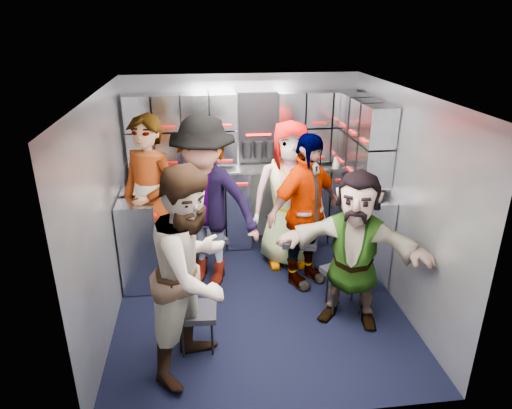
{
  "coord_description": "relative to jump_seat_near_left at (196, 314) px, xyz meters",
  "views": [
    {
      "loc": [
        -0.51,
        -3.93,
        2.71
      ],
      "look_at": [
        0.02,
        0.35,
        0.93
      ],
      "focal_mm": 32.0,
      "sensor_mm": 36.0,
      "label": 1
    }
  ],
  "objects": [
    {
      "name": "floor",
      "position": [
        0.62,
        0.65,
        -0.36
      ],
      "size": [
        3.0,
        3.0,
        0.0
      ],
      "primitive_type": "plane",
      "color": "black",
      "rests_on": "ground"
    },
    {
      "name": "wall_back",
      "position": [
        0.62,
        2.15,
        0.69
      ],
      "size": [
        2.8,
        0.04,
        2.1
      ],
      "primitive_type": "cube",
      "color": "#8F949C",
      "rests_on": "ground"
    },
    {
      "name": "wall_left",
      "position": [
        -0.78,
        0.65,
        0.69
      ],
      "size": [
        0.04,
        3.0,
        2.1
      ],
      "primitive_type": "cube",
      "color": "#8F949C",
      "rests_on": "ground"
    },
    {
      "name": "wall_right",
      "position": [
        2.02,
        0.65,
        0.69
      ],
      "size": [
        0.04,
        3.0,
        2.1
      ],
      "primitive_type": "cube",
      "color": "#8F949C",
      "rests_on": "ground"
    },
    {
      "name": "ceiling",
      "position": [
        0.62,
        0.65,
        1.74
      ],
      "size": [
        2.8,
        3.0,
        0.02
      ],
      "primitive_type": "cube",
      "color": "silver",
      "rests_on": "wall_back"
    },
    {
      "name": "cart_bank_back",
      "position": [
        0.62,
        1.94,
        0.14
      ],
      "size": [
        2.68,
        0.38,
        0.99
      ],
      "primitive_type": "cube",
      "color": "#9DA3AD",
      "rests_on": "ground"
    },
    {
      "name": "cart_bank_left",
      "position": [
        -0.57,
        1.21,
        0.14
      ],
      "size": [
        0.38,
        0.76,
        0.99
      ],
      "primitive_type": "cube",
      "color": "#9DA3AD",
      "rests_on": "ground"
    },
    {
      "name": "counter",
      "position": [
        0.62,
        1.94,
        0.66
      ],
      "size": [
        2.68,
        0.42,
        0.03
      ],
      "primitive_type": "cube",
      "color": "#B4B6BB",
      "rests_on": "cart_bank_back"
    },
    {
      "name": "locker_bank_back",
      "position": [
        0.62,
        2.0,
        1.13
      ],
      "size": [
        2.68,
        0.28,
        0.82
      ],
      "primitive_type": "cube",
      "color": "#9DA3AD",
      "rests_on": "wall_back"
    },
    {
      "name": "locker_bank_right",
      "position": [
        1.87,
        1.35,
        1.13
      ],
      "size": [
        0.28,
        1.0,
        0.82
      ],
      "primitive_type": "cube",
      "color": "#9DA3AD",
      "rests_on": "wall_right"
    },
    {
      "name": "right_cabinet",
      "position": [
        1.87,
        1.25,
        0.14
      ],
      "size": [
        0.28,
        1.2,
        1.0
      ],
      "primitive_type": "cube",
      "color": "#9DA3AD",
      "rests_on": "ground"
    },
    {
      "name": "coffee_niche",
      "position": [
        0.8,
        2.06,
        1.11
      ],
      "size": [
        0.46,
        0.16,
        0.84
      ],
      "primitive_type": null,
      "color": "black",
      "rests_on": "wall_back"
    },
    {
      "name": "red_latch_strip",
      "position": [
        0.62,
        1.74,
        0.52
      ],
      "size": [
        2.6,
        0.02,
        0.03
      ],
      "primitive_type": "cube",
      "color": "#A10908",
      "rests_on": "cart_bank_back"
    },
    {
      "name": "jump_seat_near_left",
      "position": [
        0.0,
        0.0,
        0.0
      ],
      "size": [
        0.36,
        0.34,
        0.4
      ],
      "rotation": [
        0.0,
        0.0,
        -0.06
      ],
      "color": "black",
      "rests_on": "ground"
    },
    {
      "name": "jump_seat_mid_left",
      "position": [
        0.12,
        1.3,
        0.04
      ],
      "size": [
        0.48,
        0.47,
        0.44
      ],
      "rotation": [
        0.0,
        0.0,
        0.38
      ],
      "color": "black",
      "rests_on": "ground"
    },
    {
      "name": "jump_seat_center",
      "position": [
        1.06,
        1.6,
        0.06
      ],
      "size": [
        0.41,
        0.39,
        0.47
      ],
      "rotation": [
        0.0,
        0.0,
        0.03
      ],
      "color": "black",
      "rests_on": "ground"
    },
    {
      "name": "jump_seat_mid_right",
      "position": [
        1.14,
        1.14,
        0.03
      ],
      "size": [
        0.44,
        0.42,
        0.43
      ],
      "rotation": [
        0.0,
        0.0,
        -0.24
      ],
      "color": "black",
      "rests_on": "ground"
    },
    {
      "name": "jump_seat_near_right",
      "position": [
        1.44,
        0.42,
        0.03
      ],
      "size": [
        0.47,
        0.46,
        0.44
      ],
      "rotation": [
        0.0,
        0.0,
        0.35
      ],
      "color": "black",
      "rests_on": "ground"
    },
    {
      "name": "attendant_standing",
      "position": [
        -0.43,
        1.13,
        0.57
      ],
      "size": [
        0.81,
        0.74,
        1.85
      ],
      "primitive_type": "imported",
      "rotation": [
        0.0,
        0.0,
        -0.58
      ],
      "color": "black",
      "rests_on": "ground"
    },
    {
      "name": "attendant_arc_a",
      "position": [
        -0.0,
        -0.18,
        0.52
      ],
      "size": [
        1.0,
        1.07,
        1.74
      ],
      "primitive_type": "imported",
      "rotation": [
        0.0,
        0.0,
        1.04
      ],
      "color": "black",
      "rests_on": "ground"
    },
    {
      "name": "attendant_arc_b",
      "position": [
        0.12,
        1.12,
        0.56
      ],
      "size": [
        1.35,
        1.09,
        1.83
      ],
      "primitive_type": "imported",
      "rotation": [
        0.0,
        0.0,
        -0.4
      ],
      "color": "black",
      "rests_on": "ground"
    },
    {
      "name": "attendant_arc_c",
      "position": [
        1.06,
        1.42,
        0.49
      ],
      "size": [
        0.85,
        0.58,
        1.69
      ],
      "primitive_type": "imported",
      "rotation": [
        0.0,
        0.0,
        -0.05
      ],
      "color": "black",
      "rests_on": "ground"
    },
    {
      "name": "attendant_arc_d",
      "position": [
        1.14,
        0.96,
        0.48
      ],
      "size": [
        1.04,
        0.86,
        1.66
      ],
      "primitive_type": "imported",
      "rotation": [
        0.0,
        0.0,
        0.56
      ],
      "color": "black",
      "rests_on": "ground"
    },
    {
      "name": "attendant_arc_e",
      "position": [
        1.44,
        0.24,
        0.4
      ],
      "size": [
        1.45,
        0.99,
        1.5
      ],
      "primitive_type": "imported",
      "rotation": [
        0.0,
        0.0,
        -0.44
      ],
      "color": "black",
      "rests_on": "ground"
    },
    {
      "name": "bottle_left",
      "position": [
        0.13,
        1.89,
        0.8
      ],
      "size": [
        0.07,
        0.07,
        0.25
      ],
      "primitive_type": "cylinder",
      "color": "white",
      "rests_on": "counter"
    },
    {
      "name": "bottle_mid",
      "position": [
        -0.01,
        1.89,
        0.79
      ],
      "size": [
        0.07,
        0.07,
        0.22
      ],
      "primitive_type": "cylinder",
      "color": "white",
      "rests_on": "counter"
    },
    {
      "name": "bottle_right",
      "position": [
        1.22,
        1.89,
        0.8
      ],
      "size": [
        0.06,
        0.06,
        0.25
      ],
      "primitive_type": "cylinder",
      "color": "white",
      "rests_on": "counter"
    },
    {
      "name": "cup_left",
      "position": [
        0.15,
        1.88,
        0.72
      ],
      "size": [
        0.08,
        0.08,
        0.1
      ],
      "primitive_type": "cylinder",
      "color": "tan",
      "rests_on": "counter"
    },
    {
      "name": "cup_right",
      "position": [
        1.73,
        1.88,
        0.73
      ],
      "size": [
        0.09,
        0.09,
        0.1
      ],
      "primitive_type": "cylinder",
      "color": "tan",
      "rests_on": "counter"
    }
  ]
}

